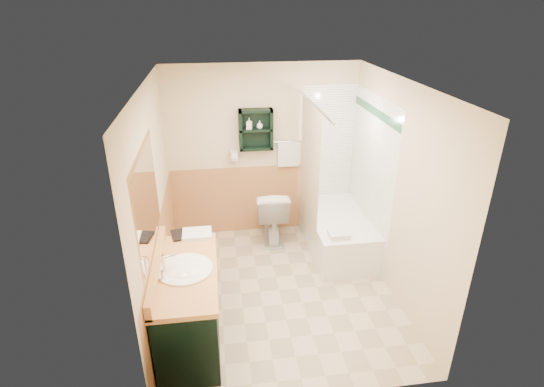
{
  "coord_description": "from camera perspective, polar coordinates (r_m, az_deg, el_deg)",
  "views": [
    {
      "loc": [
        -0.65,
        -4.01,
        3.14
      ],
      "look_at": [
        -0.06,
        0.2,
        1.17
      ],
      "focal_mm": 28.0,
      "sensor_mm": 36.0,
      "label": 1
    }
  ],
  "objects": [
    {
      "name": "back_wall",
      "position": [
        5.9,
        -1.28,
        5.65
      ],
      "size": [
        2.6,
        0.04,
        2.4
      ],
      "primitive_type": "cube",
      "color": "beige",
      "rests_on": "ground"
    },
    {
      "name": "bathtub",
      "position": [
        5.84,
        8.73,
        -5.01
      ],
      "size": [
        0.77,
        1.5,
        0.51
      ],
      "primitive_type": "cube",
      "color": "white",
      "rests_on": "ground"
    },
    {
      "name": "towel_bar",
      "position": [
        5.83,
        2.23,
        6.98
      ],
      "size": [
        0.4,
        0.06,
        0.4
      ],
      "primitive_type": null,
      "color": "silver",
      "rests_on": "back_wall"
    },
    {
      "name": "wall_shelf",
      "position": [
        5.67,
        -2.18,
        8.57
      ],
      "size": [
        0.45,
        0.15,
        0.55
      ],
      "primitive_type": "cube",
      "color": "black",
      "rests_on": "back_wall"
    },
    {
      "name": "soap_bottle_a",
      "position": [
        5.64,
        -3.08,
        8.99
      ],
      "size": [
        0.1,
        0.16,
        0.07
      ],
      "primitive_type": "imported",
      "rotation": [
        0.0,
        0.0,
        -0.27
      ],
      "color": "white",
      "rests_on": "wall_shelf"
    },
    {
      "name": "wainscot_back",
      "position": [
        6.13,
        -1.18,
        -0.65
      ],
      "size": [
        2.58,
        2.58,
        1.0
      ],
      "primitive_type": null,
      "color": "tan",
      "rests_on": "back_wall"
    },
    {
      "name": "tile_accent",
      "position": [
        5.28,
        13.76,
        10.59
      ],
      "size": [
        1.5,
        1.5,
        0.1
      ],
      "primitive_type": null,
      "color": "#14492F",
      "rests_on": "right_wall"
    },
    {
      "name": "wainscot_left",
      "position": [
        4.84,
        -14.41,
        -9.06
      ],
      "size": [
        2.98,
        2.98,
        1.0
      ],
      "primitive_type": null,
      "color": "tan",
      "rests_on": "left_wall"
    },
    {
      "name": "mirror_glass",
      "position": [
        3.88,
        -16.37,
        -1.21
      ],
      "size": [
        1.2,
        1.2,
        0.9
      ],
      "primitive_type": null,
      "color": "white",
      "rests_on": "left_wall"
    },
    {
      "name": "shower_curtain",
      "position": [
        5.45,
        5.04,
        3.36
      ],
      "size": [
        1.05,
        1.05,
        1.7
      ],
      "primitive_type": null,
      "color": "beige",
      "rests_on": "curtain_rod"
    },
    {
      "name": "right_wall",
      "position": [
        4.87,
        16.58,
        0.32
      ],
      "size": [
        0.04,
        3.0,
        2.4
      ],
      "primitive_type": "cube",
      "color": "beige",
      "rests_on": "ground"
    },
    {
      "name": "tub_towel",
      "position": [
        5.18,
        8.97,
        -5.49
      ],
      "size": [
        0.24,
        0.2,
        0.07
      ],
      "primitive_type": "cube",
      "color": "silver",
      "rests_on": "bathtub"
    },
    {
      "name": "soap_bottle_b",
      "position": [
        5.66,
        -1.67,
        9.12
      ],
      "size": [
        0.09,
        0.11,
        0.08
      ],
      "primitive_type": "imported",
      "rotation": [
        0.0,
        0.0,
        0.08
      ],
      "color": "white",
      "rests_on": "wall_shelf"
    },
    {
      "name": "vanity",
      "position": [
        4.34,
        -11.13,
        -14.52
      ],
      "size": [
        0.59,
        1.31,
        0.83
      ],
      "primitive_type": "cube",
      "color": "black",
      "rests_on": "ground"
    },
    {
      "name": "tile_back",
      "position": [
        6.1,
        8.41,
        4.57
      ],
      "size": [
        0.95,
        0.95,
        2.1
      ],
      "primitive_type": null,
      "color": "white",
      "rests_on": "back_wall"
    },
    {
      "name": "left_wall",
      "position": [
        4.5,
        -15.78,
        -1.64
      ],
      "size": [
        0.04,
        3.0,
        2.4
      ],
      "primitive_type": "cube",
      "color": "beige",
      "rests_on": "ground"
    },
    {
      "name": "floor",
      "position": [
        5.13,
        0.95,
        -12.84
      ],
      "size": [
        3.0,
        3.0,
        0.0
      ],
      "primitive_type": "plane",
      "color": "#C4AE8F",
      "rests_on": "ground"
    },
    {
      "name": "toilet",
      "position": [
        5.93,
        -0.09,
        -2.83
      ],
      "size": [
        0.47,
        0.8,
        0.77
      ],
      "primitive_type": "imported",
      "rotation": [
        0.0,
        0.0,
        3.1
      ],
      "color": "white",
      "rests_on": "ground"
    },
    {
      "name": "tile_right",
      "position": [
        5.55,
        12.98,
        2.07
      ],
      "size": [
        1.5,
        1.5,
        2.1
      ],
      "primitive_type": null,
      "color": "white",
      "rests_on": "right_wall"
    },
    {
      "name": "ceiling",
      "position": [
        4.13,
        1.19,
        14.83
      ],
      "size": [
        2.6,
        3.0,
        0.04
      ],
      "primitive_type": "cube",
      "color": "white",
      "rests_on": "back_wall"
    },
    {
      "name": "counter_towel",
      "position": [
        4.61,
        -10.05,
        -5.34
      ],
      "size": [
        0.31,
        0.24,
        0.04
      ],
      "primitive_type": "cube",
      "color": "silver",
      "rests_on": "vanity"
    },
    {
      "name": "mirror_frame",
      "position": [
        3.88,
        -16.44,
        -1.22
      ],
      "size": [
        1.3,
        1.3,
        1.0
      ],
      "primitive_type": null,
      "color": "#945F30",
      "rests_on": "left_wall"
    },
    {
      "name": "curtain_rod",
      "position": [
        5.04,
        5.84,
        11.66
      ],
      "size": [
        0.03,
        1.6,
        0.03
      ],
      "primitive_type": "cylinder",
      "rotation": [
        1.57,
        0.0,
        0.0
      ],
      "color": "silver",
      "rests_on": "back_wall"
    },
    {
      "name": "hair_dryer",
      "position": [
        5.78,
        -5.12,
        5.16
      ],
      "size": [
        0.1,
        0.24,
        0.18
      ],
      "primitive_type": null,
      "color": "silver",
      "rests_on": "back_wall"
    },
    {
      "name": "vanity_book",
      "position": [
        4.58,
        -13.46,
        -4.44
      ],
      "size": [
        0.18,
        0.06,
        0.24
      ],
      "primitive_type": "imported",
      "rotation": [
        0.0,
        0.0,
        0.22
      ],
      "color": "black",
      "rests_on": "vanity"
    }
  ]
}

